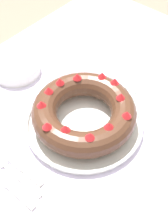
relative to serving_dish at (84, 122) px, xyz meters
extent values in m
plane|color=gray|center=(0.03, -0.03, -0.73)|extent=(8.00, 8.00, 0.00)
cube|color=silver|center=(0.03, -0.03, -0.03)|extent=(1.30, 1.05, 0.03)
cylinder|color=brown|center=(0.61, 0.43, -0.39)|extent=(0.06, 0.06, 0.69)
cylinder|color=white|center=(0.00, 0.00, -0.01)|extent=(0.34, 0.34, 0.01)
torus|color=white|center=(0.00, 0.00, 0.01)|extent=(0.35, 0.35, 0.01)
torus|color=#4C2D1E|center=(0.00, 0.00, 0.05)|extent=(0.30, 0.30, 0.07)
cone|color=red|center=(0.07, 0.08, 0.09)|extent=(0.04, 0.04, 0.02)
cone|color=red|center=(0.02, 0.11, 0.09)|extent=(0.04, 0.04, 0.02)
cone|color=red|center=(-0.03, 0.11, 0.09)|extent=(0.03, 0.03, 0.02)
cone|color=red|center=(-0.08, 0.09, 0.09)|extent=(0.03, 0.03, 0.02)
cone|color=red|center=(-0.12, 0.02, 0.09)|extent=(0.04, 0.04, 0.02)
cone|color=red|center=(-0.10, -0.02, 0.09)|extent=(0.03, 0.03, 0.02)
cone|color=red|center=(-0.08, -0.09, 0.09)|extent=(0.03, 0.03, 0.02)
cone|color=red|center=(-0.02, -0.10, 0.09)|extent=(0.04, 0.04, 0.02)
cone|color=red|center=(0.04, -0.12, 0.09)|extent=(0.03, 0.03, 0.02)
cone|color=red|center=(0.08, -0.07, 0.09)|extent=(0.04, 0.04, 0.02)
cone|color=red|center=(0.12, -0.02, 0.09)|extent=(0.04, 0.04, 0.02)
cone|color=red|center=(0.12, 0.03, 0.09)|extent=(0.03, 0.03, 0.02)
cube|color=white|center=(-0.25, 0.00, -0.01)|extent=(0.01, 0.14, 0.01)
cube|color=white|center=(-0.28, -0.03, -0.01)|extent=(0.02, 0.09, 0.01)
cube|color=white|center=(-0.22, -0.01, -0.01)|extent=(0.02, 0.07, 0.01)
cube|color=silver|center=(-0.22, 0.07, -0.01)|extent=(0.02, 0.09, 0.00)
cylinder|color=white|center=(0.03, 0.33, 0.01)|extent=(0.16, 0.16, 0.04)
cube|color=#B2D1B7|center=(0.28, -0.05, -0.01)|extent=(0.15, 0.11, 0.00)
camera|label=1|loc=(-0.44, -0.38, 0.73)|focal=50.00mm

